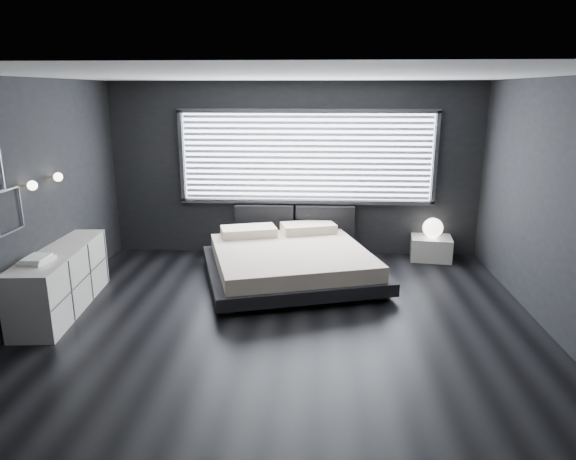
{
  "coord_description": "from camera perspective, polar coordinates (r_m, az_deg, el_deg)",
  "views": [
    {
      "loc": [
        0.36,
        -5.55,
        2.65
      ],
      "look_at": [
        0.0,
        0.85,
        0.9
      ],
      "focal_mm": 32.0,
      "sensor_mm": 36.0,
      "label": 1
    }
  ],
  "objects": [
    {
      "name": "room",
      "position": [
        5.7,
        -0.48,
        2.61
      ],
      "size": [
        6.04,
        6.0,
        2.8
      ],
      "color": "black",
      "rests_on": "ground"
    },
    {
      "name": "window",
      "position": [
        8.32,
        2.12,
        8.06
      ],
      "size": [
        4.14,
        0.09,
        1.52
      ],
      "color": "white",
      "rests_on": "ground"
    },
    {
      "name": "headboard",
      "position": [
        8.46,
        0.75,
        1.02
      ],
      "size": [
        1.96,
        0.16,
        0.52
      ],
      "color": "black",
      "rests_on": "ground"
    },
    {
      "name": "sconce_near",
      "position": [
        6.56,
        -26.56,
        4.45
      ],
      "size": [
        0.18,
        0.11,
        0.11
      ],
      "color": "silver",
      "rests_on": "ground"
    },
    {
      "name": "sconce_far",
      "position": [
        7.08,
        -24.21,
        5.4
      ],
      "size": [
        0.18,
        0.11,
        0.11
      ],
      "color": "silver",
      "rests_on": "ground"
    },
    {
      "name": "wall_art_lower",
      "position": [
        6.35,
        -28.56,
        1.86
      ],
      "size": [
        0.01,
        0.48,
        0.48
      ],
      "color": "#47474C",
      "rests_on": "ground"
    },
    {
      "name": "bed",
      "position": [
        7.39,
        0.24,
        -3.42
      ],
      "size": [
        2.87,
        2.8,
        0.61
      ],
      "color": "black",
      "rests_on": "ground"
    },
    {
      "name": "nightstand",
      "position": [
        8.62,
        15.58,
        -1.93
      ],
      "size": [
        0.7,
        0.61,
        0.37
      ],
      "primitive_type": "cube",
      "rotation": [
        0.0,
        0.0,
        -0.13
      ],
      "color": "beige",
      "rests_on": "ground"
    },
    {
      "name": "orb_lamp",
      "position": [
        8.51,
        15.79,
        0.23
      ],
      "size": [
        0.32,
        0.32,
        0.32
      ],
      "primitive_type": "sphere",
      "color": "white",
      "rests_on": "nightstand"
    },
    {
      "name": "dresser",
      "position": [
        6.96,
        -23.88,
        -5.08
      ],
      "size": [
        0.7,
        1.96,
        0.77
      ],
      "color": "beige",
      "rests_on": "ground"
    },
    {
      "name": "book_stack",
      "position": [
        6.46,
        -26.13,
        -2.95
      ],
      "size": [
        0.3,
        0.38,
        0.07
      ],
      "color": "white",
      "rests_on": "dresser"
    }
  ]
}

